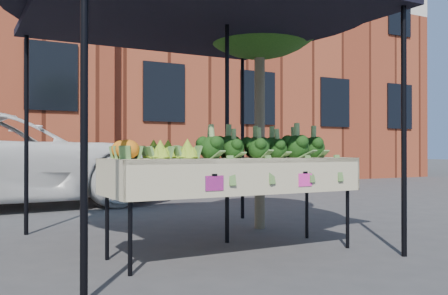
% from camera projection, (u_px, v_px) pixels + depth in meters
% --- Properties ---
extents(ground, '(90.00, 90.00, 0.00)m').
position_uv_depth(ground, '(249.00, 253.00, 4.68)').
color(ground, '#333336').
extents(table, '(2.41, 0.82, 0.90)m').
position_uv_depth(table, '(234.00, 206.00, 4.65)').
color(table, '#C5B78F').
rests_on(table, ground).
extents(canopy, '(3.16, 3.16, 2.74)m').
position_uv_depth(canopy, '(194.00, 112.00, 5.11)').
color(canopy, black).
rests_on(canopy, ground).
extents(broccoli_heap, '(1.39, 0.59, 0.28)m').
position_uv_depth(broccoli_heap, '(257.00, 143.00, 4.80)').
color(broccoli_heap, black).
rests_on(broccoli_heap, table).
extents(romanesco_cluster, '(0.45, 0.59, 0.22)m').
position_uv_depth(romanesco_cluster, '(167.00, 146.00, 4.36)').
color(romanesco_cluster, '#9FBA28').
rests_on(romanesco_cluster, table).
extents(cauliflower_pair, '(0.25, 0.45, 0.20)m').
position_uv_depth(cauliflower_pair, '(125.00, 147.00, 4.21)').
color(cauliflower_pair, orange).
rests_on(cauliflower_pair, table).
extents(street_tree, '(1.89, 1.89, 3.73)m').
position_uv_depth(street_tree, '(260.00, 79.00, 6.16)').
color(street_tree, '#1E4C14').
rests_on(street_tree, ground).
extents(building_right, '(12.00, 8.00, 8.50)m').
position_uv_depth(building_right, '(234.00, 66.00, 19.04)').
color(building_right, maroon).
rests_on(building_right, ground).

